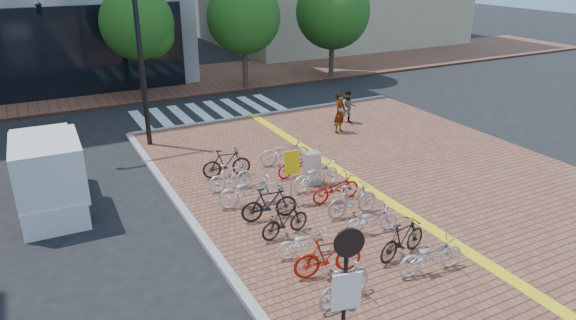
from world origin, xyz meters
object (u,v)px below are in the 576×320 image
bike_5 (249,190)px  yellow_sign (292,167)px  bike_13 (316,175)px  box_truck (49,174)px  utility_box (312,168)px  bike_1 (328,256)px  bike_9 (403,239)px  bike_14 (298,164)px  bike_0 (345,284)px  bike_2 (306,242)px  notice_sign (346,283)px  bike_4 (269,203)px  bike_6 (231,177)px  pedestrian_b (348,107)px  traffic_light_pole (97,36)px  bike_12 (336,188)px  pedestrian_a (340,113)px  bike_15 (285,152)px  bike_7 (227,163)px  bike_8 (431,255)px  bike_11 (353,200)px  bike_10 (372,219)px

bike_5 → yellow_sign: size_ratio=1.13×
bike_13 → box_truck: 8.51m
bike_13 → utility_box: utility_box is taller
bike_1 → bike_9: size_ratio=1.04×
bike_14 → yellow_sign: 2.37m
bike_0 → bike_2: bearing=-17.0°
notice_sign → box_truck: size_ratio=0.71×
bike_4 → bike_9: bike_4 is taller
bike_6 → utility_box: bearing=-106.7°
pedestrian_b → bike_14: bearing=-115.8°
traffic_light_pole → bike_12: bearing=-55.4°
pedestrian_a → utility_box: bearing=-160.2°
yellow_sign → box_truck: size_ratio=0.41×
bike_15 → yellow_sign: bearing=167.3°
bike_13 → bike_1: bearing=144.2°
bike_7 → pedestrian_a: 6.65m
bike_6 → box_truck: size_ratio=0.37×
bike_8 → bike_13: 5.55m
bike_6 → bike_7: (0.27, 1.09, 0.04)m
pedestrian_a → box_truck: (-11.89, -1.67, 0.11)m
bike_13 → bike_15: size_ratio=0.98×
bike_7 → bike_6: bearing=174.6°
box_truck → bike_5: bearing=-29.3°
bike_2 → bike_7: (0.04, 5.79, 0.10)m
bike_4 → traffic_light_pole: 9.66m
bike_11 → bike_12: size_ratio=1.03×
bike_0 → box_truck: box_truck is taller
bike_7 → bike_11: bearing=-144.0°
bike_4 → bike_12: bike_4 is taller
bike_8 → bike_15: (0.05, 7.94, 0.02)m
bike_0 → pedestrian_a: pedestrian_a is taller
bike_5 → bike_7: (0.19, 2.44, -0.01)m
bike_1 → bike_10: bike_1 is taller
bike_5 → bike_15: (2.56, 2.51, -0.02)m
bike_7 → bike_9: bearing=-154.0°
bike_12 → bike_14: 2.35m
bike_15 → box_truck: bearing=97.0°
bike_10 → box_truck: 10.04m
bike_0 → bike_8: size_ratio=0.86×
bike_11 → box_truck: size_ratio=0.40×
bike_10 → bike_15: size_ratio=0.84×
bike_13 → box_truck: bearing=61.1°
bike_4 → bike_14: bearing=-36.6°
pedestrian_a → pedestrian_b: (1.11, 0.96, -0.14)m
bike_2 → bike_15: size_ratio=0.82×
notice_sign → bike_5: bearing=80.5°
bike_9 → bike_1: bearing=73.0°
bike_5 → bike_11: bearing=-121.6°
box_truck → bike_14: bearing=-11.9°
yellow_sign → bike_13: bearing=25.5°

